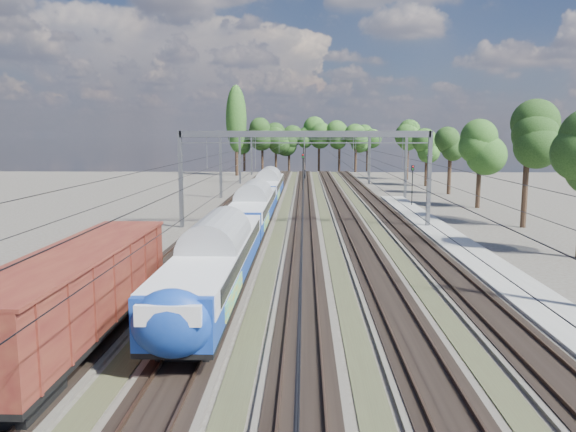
{
  "coord_description": "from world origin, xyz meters",
  "views": [
    {
      "loc": [
        0.06,
        -21.85,
        8.61
      ],
      "look_at": [
        -1.14,
        18.32,
        2.8
      ],
      "focal_mm": 35.0,
      "sensor_mm": 36.0,
      "label": 1
    }
  ],
  "objects_px": {
    "worker": "(305,175)",
    "signal_near": "(303,168)",
    "signal_far": "(412,181)",
    "emu_train": "(253,204)",
    "freight_boxcar": "(79,291)"
  },
  "relations": [
    {
      "from": "signal_near",
      "to": "signal_far",
      "type": "distance_m",
      "value": 23.15
    },
    {
      "from": "signal_near",
      "to": "signal_far",
      "type": "bearing_deg",
      "value": -52.67
    },
    {
      "from": "signal_near",
      "to": "worker",
      "type": "bearing_deg",
      "value": 91.89
    },
    {
      "from": "emu_train",
      "to": "worker",
      "type": "xyz_separation_m",
      "value": [
        4.63,
        59.45,
        -1.59
      ]
    },
    {
      "from": "worker",
      "to": "signal_far",
      "type": "xyz_separation_m",
      "value": [
        12.77,
        -41.61,
        2.21
      ]
    },
    {
      "from": "signal_near",
      "to": "freight_boxcar",
      "type": "bearing_deg",
      "value": -94.94
    },
    {
      "from": "signal_near",
      "to": "signal_far",
      "type": "height_order",
      "value": "signal_near"
    },
    {
      "from": "worker",
      "to": "signal_near",
      "type": "distance_m",
      "value": 22.71
    },
    {
      "from": "worker",
      "to": "signal_near",
      "type": "bearing_deg",
      "value": -172.95
    },
    {
      "from": "worker",
      "to": "signal_near",
      "type": "relative_size",
      "value": 0.34
    },
    {
      "from": "signal_near",
      "to": "emu_train",
      "type": "bearing_deg",
      "value": -93.81
    },
    {
      "from": "emu_train",
      "to": "signal_far",
      "type": "relative_size",
      "value": 12.56
    },
    {
      "from": "emu_train",
      "to": "signal_near",
      "type": "xyz_separation_m",
      "value": [
        4.27,
        36.9,
        1.07
      ]
    },
    {
      "from": "freight_boxcar",
      "to": "signal_far",
      "type": "xyz_separation_m",
      "value": [
        21.9,
        45.53,
        0.81
      ]
    },
    {
      "from": "emu_train",
      "to": "signal_far",
      "type": "xyz_separation_m",
      "value": [
        17.39,
        17.83,
        0.61
      ]
    }
  ]
}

